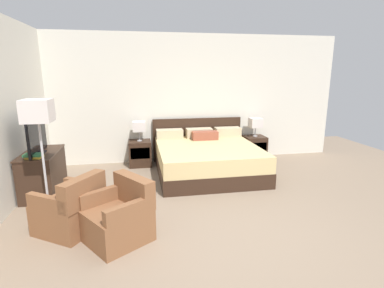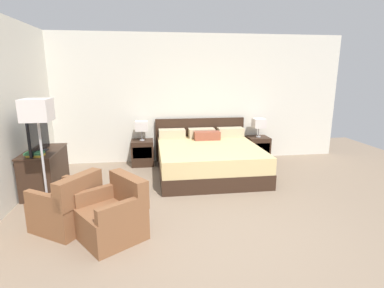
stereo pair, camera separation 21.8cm
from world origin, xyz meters
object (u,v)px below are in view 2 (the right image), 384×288
at_px(bed, 208,158).
at_px(book_blue_cover, 34,153).
at_px(table_lamp_right, 259,123).
at_px(armchair_by_window, 68,207).
at_px(nightstand_left, 143,153).
at_px(armchair_companion, 114,216).
at_px(floor_lamp, 37,117).
at_px(tv, 39,134).
at_px(dresser, 45,170).
at_px(book_red_cover, 36,155).
at_px(nightstand_right, 258,149).
at_px(table_lamp_left, 142,126).

height_order(bed, book_blue_cover, bed).
bearing_deg(table_lamp_right, armchair_by_window, -143.12).
distance_m(nightstand_left, table_lamp_right, 2.72).
height_order(bed, nightstand_left, bed).
bearing_deg(armchair_by_window, armchair_companion, -27.78).
bearing_deg(armchair_by_window, floor_lamp, 130.74).
relative_size(tv, floor_lamp, 0.51).
relative_size(book_blue_cover, armchair_companion, 0.27).
bearing_deg(table_lamp_right, nightstand_left, -179.97).
bearing_deg(dresser, book_red_cover, -87.17).
distance_m(nightstand_left, book_blue_cover, 2.39).
distance_m(nightstand_left, dresser, 2.09).
bearing_deg(book_red_cover, armchair_companion, -45.37).
bearing_deg(floor_lamp, book_red_cover, 118.13).
distance_m(table_lamp_right, armchair_by_window, 4.51).
height_order(dresser, tv, tv).
relative_size(nightstand_right, book_blue_cover, 2.15).
bearing_deg(bed, floor_lamp, -151.31).
xyz_separation_m(dresser, book_blue_cover, (0.00, -0.36, 0.40)).
xyz_separation_m(nightstand_right, armchair_by_window, (-3.57, -2.68, 0.01)).
height_order(nightstand_right, floor_lamp, floor_lamp).
bearing_deg(bed, armchair_companion, -125.76).
xyz_separation_m(bed, table_lamp_left, (-1.33, 0.76, 0.56)).
relative_size(bed, floor_lamp, 1.27).
bearing_deg(tv, table_lamp_right, 18.15).
distance_m(table_lamp_right, floor_lamp, 4.59).
distance_m(book_blue_cover, floor_lamp, 0.88).
relative_size(bed, dresser, 2.00).
xyz_separation_m(nightstand_right, armchair_companion, (-2.95, -3.01, 0.01)).
bearing_deg(nightstand_left, nightstand_right, 0.00).
xyz_separation_m(tv, floor_lamp, (0.30, -0.80, 0.39)).
relative_size(bed, armchair_by_window, 2.22).
bearing_deg(nightstand_left, armchair_by_window, -108.88).
relative_size(dresser, armchair_by_window, 1.11).
distance_m(table_lamp_left, book_blue_cover, 2.34).
height_order(tv, armchair_companion, tv).
distance_m(table_lamp_left, floor_lamp, 2.63).
bearing_deg(floor_lamp, nightstand_right, 28.99).
xyz_separation_m(book_red_cover, floor_lamp, (0.28, -0.53, 0.68)).
bearing_deg(nightstand_right, floor_lamp, -151.01).
xyz_separation_m(bed, table_lamp_right, (1.33, 0.76, 0.56)).
bearing_deg(bed, book_blue_cover, -162.62).
bearing_deg(dresser, armchair_by_window, -62.60).
distance_m(bed, tv, 3.11).
height_order(nightstand_right, armchair_companion, armchair_companion).
xyz_separation_m(bed, armchair_by_window, (-2.25, -1.93, -0.03)).
height_order(nightstand_left, dresser, dresser).
relative_size(table_lamp_left, floor_lamp, 0.26).
distance_m(dresser, armchair_companion, 2.16).
xyz_separation_m(nightstand_right, table_lamp_right, (-0.00, 0.00, 0.60)).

